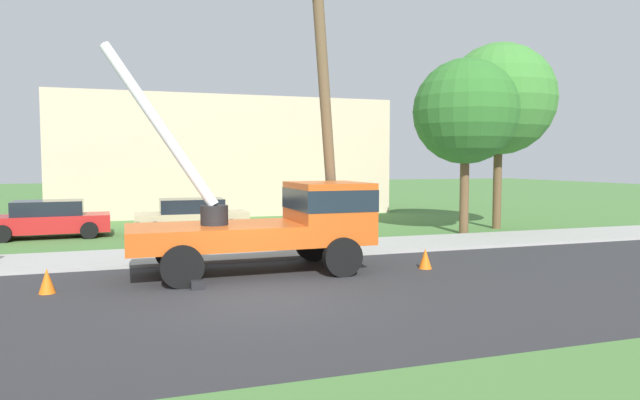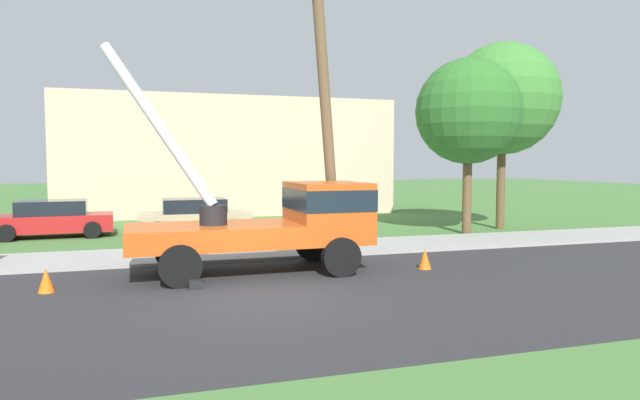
# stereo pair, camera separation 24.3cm
# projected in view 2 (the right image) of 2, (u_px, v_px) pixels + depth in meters

# --- Properties ---
(ground_plane) EXTENTS (120.00, 120.00, 0.00)m
(ground_plane) POSITION_uv_depth(u_px,v_px,m) (205.00, 232.00, 23.32)
(ground_plane) COLOR #477538
(road_asphalt) EXTENTS (80.00, 8.98, 0.01)m
(road_asphalt) POSITION_uv_depth(u_px,v_px,m) (265.00, 299.00, 11.90)
(road_asphalt) COLOR #2B2B2D
(road_asphalt) RESTS_ON ground
(sidewalk_strip) EXTENTS (80.00, 3.07, 0.10)m
(sidewalk_strip) POSITION_uv_depth(u_px,v_px,m) (225.00, 253.00, 17.63)
(sidewalk_strip) COLOR #9E9E99
(sidewalk_strip) RESTS_ON ground
(utility_truck) EXTENTS (6.80, 3.20, 5.98)m
(utility_truck) POSITION_uv_depth(u_px,v_px,m) (281.00, 218.00, 14.90)
(utility_truck) COLOR #C65119
(utility_truck) RESTS_ON ground
(leaning_utility_pole) EXTENTS (1.89, 2.30, 8.86)m
(leaning_utility_pole) POSITION_uv_depth(u_px,v_px,m) (325.00, 106.00, 16.47)
(leaning_utility_pole) COLOR brown
(leaning_utility_pole) RESTS_ON ground
(traffic_cone_ahead) EXTENTS (0.36, 0.36, 0.56)m
(traffic_cone_ahead) POSITION_uv_depth(u_px,v_px,m) (425.00, 259.00, 15.22)
(traffic_cone_ahead) COLOR orange
(traffic_cone_ahead) RESTS_ON ground
(traffic_cone_behind) EXTENTS (0.36, 0.36, 0.56)m
(traffic_cone_behind) POSITION_uv_depth(u_px,v_px,m) (46.00, 280.00, 12.47)
(traffic_cone_behind) COLOR orange
(traffic_cone_behind) RESTS_ON ground
(traffic_cone_curbside) EXTENTS (0.36, 0.36, 0.56)m
(traffic_cone_curbside) POSITION_uv_depth(u_px,v_px,m) (334.00, 252.00, 16.34)
(traffic_cone_curbside) COLOR orange
(traffic_cone_curbside) RESTS_ON ground
(parked_sedan_red) EXTENTS (4.49, 2.17, 1.42)m
(parked_sedan_red) POSITION_uv_depth(u_px,v_px,m) (52.00, 219.00, 21.64)
(parked_sedan_red) COLOR #B21E1E
(parked_sedan_red) RESTS_ON ground
(parked_sedan_tan) EXTENTS (4.41, 2.04, 1.42)m
(parked_sedan_tan) POSITION_uv_depth(u_px,v_px,m) (194.00, 216.00, 22.66)
(parked_sedan_tan) COLOR tan
(parked_sedan_tan) RESTS_ON ground
(roadside_tree_near) EXTENTS (4.77, 4.77, 7.98)m
(roadside_tree_near) POSITION_uv_depth(u_px,v_px,m) (503.00, 99.00, 23.99)
(roadside_tree_near) COLOR brown
(roadside_tree_near) RESTS_ON ground
(roadside_tree_far) EXTENTS (4.19, 4.19, 7.00)m
(roadside_tree_far) POSITION_uv_depth(u_px,v_px,m) (468.00, 112.00, 22.25)
(roadside_tree_far) COLOR brown
(roadside_tree_far) RESTS_ON ground
(lowrise_building_backdrop) EXTENTS (18.00, 6.00, 6.40)m
(lowrise_building_backdrop) POSITION_uv_depth(u_px,v_px,m) (228.00, 157.00, 32.12)
(lowrise_building_backdrop) COLOR #C6B293
(lowrise_building_backdrop) RESTS_ON ground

